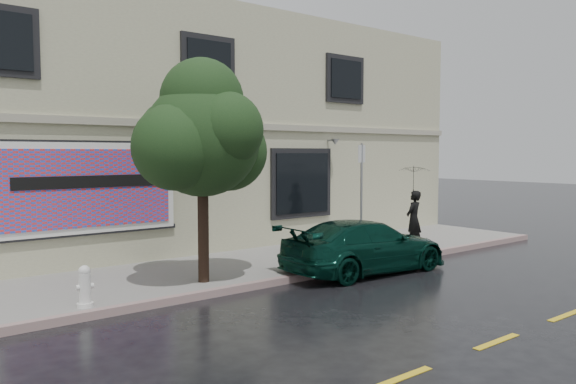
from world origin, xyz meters
TOP-DOWN VIEW (x-y plane):
  - ground at (0.00, 0.00)m, footprint 90.00×90.00m
  - sidewalk at (0.00, 3.25)m, footprint 20.00×3.50m
  - curb at (0.00, 1.50)m, footprint 20.00×0.18m
  - road_marking at (0.00, -3.50)m, footprint 19.00×0.12m
  - building at (0.00, 9.00)m, footprint 20.00×8.12m
  - billboard at (-3.20, 4.92)m, footprint 4.30×0.16m
  - car at (2.04, 1.20)m, footprint 4.46×2.15m
  - pedestrian at (5.09, 2.21)m, footprint 0.68×0.53m
  - umbrella at (5.09, 2.21)m, footprint 1.19×1.19m
  - street_tree at (-1.79, 2.20)m, footprint 2.41×2.41m
  - fire_hydrant at (-4.41, 1.80)m, footprint 0.30×0.29m
  - sign_pole at (3.56, 2.80)m, footprint 0.36×0.11m

SIDE VIEW (x-z plane):
  - ground at x=0.00m, z-range 0.00..0.00m
  - road_marking at x=0.00m, z-range 0.00..0.01m
  - sidewalk at x=0.00m, z-range 0.00..0.15m
  - curb at x=0.00m, z-range -0.01..0.15m
  - fire_hydrant at x=-4.41m, z-range 0.14..0.88m
  - car at x=2.04m, z-range 0.00..1.27m
  - pedestrian at x=5.09m, z-range 0.15..1.79m
  - sign_pole at x=3.56m, z-range 0.42..3.39m
  - billboard at x=-3.20m, z-range 0.95..3.15m
  - umbrella at x=5.09m, z-range 1.79..2.47m
  - street_tree at x=-1.79m, z-range 1.03..5.24m
  - building at x=0.00m, z-range 0.00..7.00m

